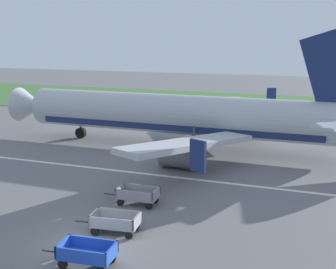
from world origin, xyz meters
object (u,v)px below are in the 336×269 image
object	(u,v)px
baggage_cart_third_in_row	(115,222)
baggage_cart_fourth_in_row	(138,195)
baggage_cart_second_in_row	(87,253)
airplane	(186,116)

from	to	relation	value
baggage_cart_third_in_row	baggage_cart_fourth_in_row	size ratio (longest dim) A/B	1.01
baggage_cart_second_in_row	baggage_cart_fourth_in_row	xyz separation A→B (m)	(-1.01, 7.76, 0.00)
airplane	baggage_cart_third_in_row	bearing A→B (deg)	-82.82
airplane	baggage_cart_third_in_row	xyz separation A→B (m)	(2.42, -19.25, -2.45)
baggage_cart_second_in_row	baggage_cart_fourth_in_row	world-z (taller)	same
baggage_cart_fourth_in_row	baggage_cart_second_in_row	bearing A→B (deg)	-82.57
baggage_cart_third_in_row	baggage_cart_fourth_in_row	xyz separation A→B (m)	(-0.59, 4.19, 0.00)
airplane	baggage_cart_fourth_in_row	world-z (taller)	airplane
baggage_cart_third_in_row	baggage_cart_fourth_in_row	distance (m)	4.23
baggage_cart_second_in_row	baggage_cart_fourth_in_row	size ratio (longest dim) A/B	1.01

